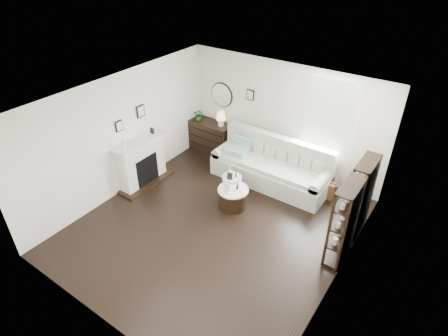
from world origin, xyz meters
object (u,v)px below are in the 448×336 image
Objects in this scene: sofa at (271,168)px; drum_table at (233,198)px; dresser at (210,136)px; pedestal_table at (232,178)px.

sofa is 4.19× the size of drum_table.
sofa is 2.25× the size of dresser.
drum_table is at bearing -51.89° from pedestal_table.
drum_table is (-0.20, -1.33, -0.12)m from sofa.
drum_table is at bearing -42.18° from dresser.
sofa reaches higher than drum_table.
sofa is 5.27× the size of pedestal_table.
dresser is 2.56m from drum_table.
pedestal_table is at bearing 128.11° from drum_table.
pedestal_table is (-0.44, -1.03, 0.12)m from sofa.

